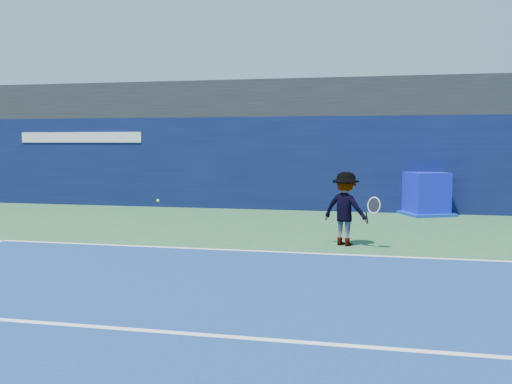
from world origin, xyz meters
TOP-DOWN VIEW (x-y plane):
  - ground at (0.00, 0.00)m, footprint 80.00×80.00m
  - baseline at (0.00, 3.00)m, footprint 24.00×0.10m
  - service_line at (0.00, -2.00)m, footprint 24.00×0.10m
  - stadium_band at (0.00, 11.50)m, footprint 36.00×3.00m
  - back_wall_assembly at (-0.00, 10.50)m, footprint 36.00×1.03m
  - equipment_cart at (4.51, 9.74)m, footprint 1.77×1.77m
  - tennis_player at (2.44, 4.09)m, footprint 1.31×0.94m
  - tennis_ball at (-2.28, 5.33)m, footprint 0.07×0.07m

SIDE VIEW (x-z plane):
  - ground at x=0.00m, z-range 0.00..0.00m
  - baseline at x=0.00m, z-range 0.01..0.01m
  - service_line at x=0.00m, z-range 0.01..0.01m
  - equipment_cart at x=4.51m, z-range -0.06..1.23m
  - tennis_ball at x=-2.28m, z-range 0.70..0.76m
  - tennis_player at x=2.44m, z-range 0.00..1.56m
  - back_wall_assembly at x=0.00m, z-range 0.00..3.00m
  - stadium_band at x=0.00m, z-range 3.00..4.20m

